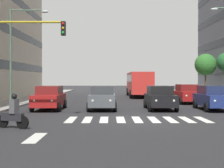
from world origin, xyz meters
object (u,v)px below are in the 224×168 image
at_px(car_0, 213,98).
at_px(car_3, 49,97).
at_px(car_2, 102,97).
at_px(car_1, 160,97).
at_px(street_lamp_right, 17,46).
at_px(car_row2_0, 187,94).
at_px(street_tree_3, 206,65).
at_px(motorcycle_with_rider, 13,114).
at_px(bus_behind_traffic, 139,82).
at_px(traffic_light_gantry, 10,52).

distance_m(car_0, car_3, 11.68).
bearing_deg(car_2, car_1, 179.51).
distance_m(car_2, street_lamp_right, 7.89).
bearing_deg(street_lamp_right, car_0, 171.64).
distance_m(car_3, street_lamp_right, 5.12).
height_order(car_row2_0, street_tree_3, street_tree_3).
distance_m(car_1, motorcycle_with_rider, 11.85).
height_order(car_0, bus_behind_traffic, bus_behind_traffic).
height_order(car_row2_0, traffic_light_gantry, traffic_light_gantry).
height_order(motorcycle_with_rider, traffic_light_gantry, traffic_light_gantry).
height_order(car_3, motorcycle_with_rider, car_3).
height_order(car_3, car_row2_0, same).
distance_m(bus_behind_traffic, motorcycle_with_rider, 27.20).
xyz_separation_m(car_2, motorcycle_with_rider, (3.77, 8.85, -0.24)).
relative_size(car_1, motorcycle_with_rider, 2.75).
distance_m(car_2, car_3, 3.80).
height_order(car_2, street_lamp_right, street_lamp_right).
distance_m(car_1, traffic_light_gantry, 11.00).
distance_m(car_1, car_3, 7.93).
bearing_deg(car_3, car_2, -179.92).
bearing_deg(street_tree_3, traffic_light_gantry, 52.23).
height_order(car_1, street_tree_3, street_tree_3).
bearing_deg(car_3, street_lamp_right, -33.00).
height_order(car_2, bus_behind_traffic, bus_behind_traffic).
bearing_deg(motorcycle_with_rider, street_lamp_right, -74.97).
height_order(car_0, street_lamp_right, street_lamp_right).
bearing_deg(car_0, car_1, -3.88).
bearing_deg(street_tree_3, car_2, 53.28).
bearing_deg(car_2, car_row2_0, -141.01).
bearing_deg(street_lamp_right, car_2, 164.49).
bearing_deg(traffic_light_gantry, motorcycle_with_rider, 109.08).
bearing_deg(car_0, street_tree_3, -104.48).
height_order(car_2, motorcycle_with_rider, car_2).
distance_m(car_2, traffic_light_gantry, 8.00).
distance_m(car_0, car_2, 7.88).
bearing_deg(motorcycle_with_rider, car_2, -113.10).
xyz_separation_m(motorcycle_with_rider, street_lamp_right, (2.87, -10.70, 4.07)).
distance_m(car_row2_0, traffic_light_gantry, 17.33).
relative_size(car_3, street_lamp_right, 0.59).
relative_size(traffic_light_gantry, street_tree_3, 1.07).
distance_m(car_3, street_tree_3, 23.01).
relative_size(car_row2_0, street_lamp_right, 0.59).
relative_size(car_2, car_row2_0, 1.00).
bearing_deg(car_1, car_row2_0, -118.99).
bearing_deg(car_0, traffic_light_gantry, 22.93).
bearing_deg(motorcycle_with_rider, traffic_light_gantry, -70.92).
relative_size(car_0, car_row2_0, 1.00).
bearing_deg(bus_behind_traffic, street_tree_3, 173.93).
bearing_deg(traffic_light_gantry, street_tree_3, -127.77).
relative_size(car_2, street_lamp_right, 0.59).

